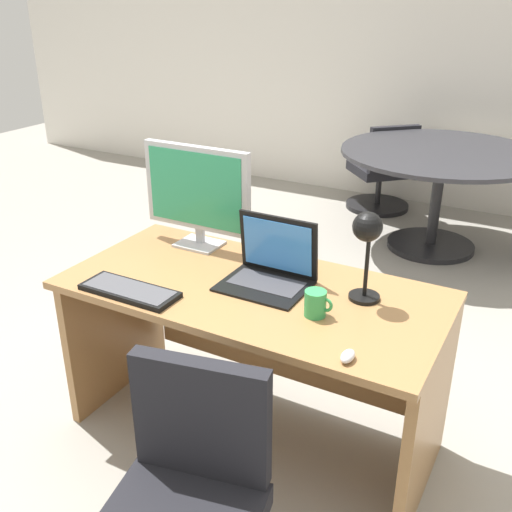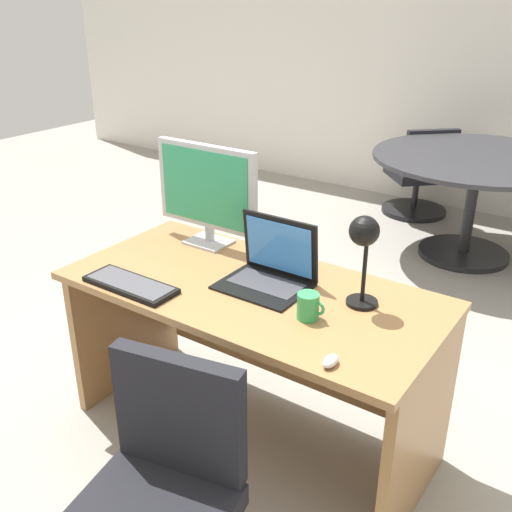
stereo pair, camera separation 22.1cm
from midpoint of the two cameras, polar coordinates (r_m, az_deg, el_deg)
ground at (r=3.91m, az=14.00°, el=-4.24°), size 12.00×12.00×0.00m
back_wall at (r=5.48m, az=24.04°, el=17.93°), size 10.00×0.10×2.80m
desk at (r=2.51m, az=2.71°, el=-7.25°), size 1.53×0.74×0.74m
monitor at (r=2.67m, az=-2.40°, el=6.37°), size 0.53×0.16×0.47m
laptop at (r=2.38m, az=4.28°, el=-0.76°), size 0.34×0.27×0.26m
keyboard at (r=2.38m, az=-9.40°, el=-2.79°), size 0.40×0.15×0.02m
mouse at (r=1.92m, az=10.51°, el=-9.99°), size 0.04×0.07×0.03m
desk_lamp at (r=2.16m, az=13.23°, el=1.20°), size 0.12×0.14×0.36m
coffee_mug at (r=2.14m, az=8.04°, el=-4.89°), size 0.11×0.08×0.10m
meeting_table at (r=4.54m, az=21.58°, el=6.72°), size 1.45×1.45×0.76m
meeting_chair_near at (r=5.37m, az=16.60°, el=6.93°), size 0.65×0.66×0.79m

